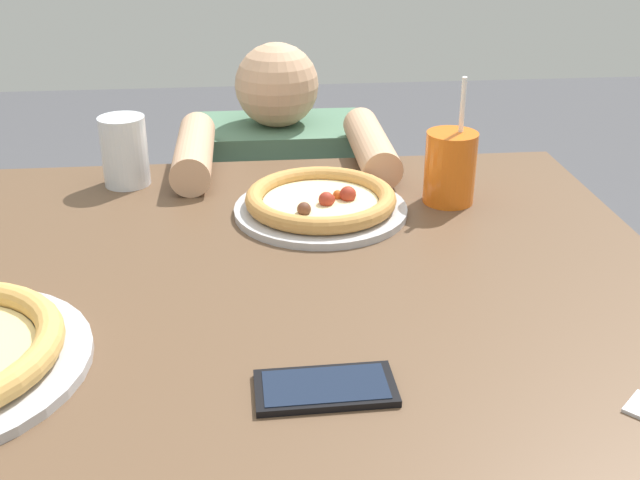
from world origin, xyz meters
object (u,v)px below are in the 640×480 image
cell_phone (325,388)px  drink_cup_colored (450,167)px  pizza_far (321,202)px  water_cup_clear (125,150)px  diner_seated (281,265)px

cell_phone → drink_cup_colored: bearing=62.7°
pizza_far → drink_cup_colored: drink_cup_colored is taller
water_cup_clear → diner_seated: (0.28, 0.28, -0.39)m
pizza_far → cell_phone: (-0.04, -0.47, -0.01)m
drink_cup_colored → cell_phone: drink_cup_colored is taller
pizza_far → water_cup_clear: 0.37m
drink_cup_colored → water_cup_clear: drink_cup_colored is taller
water_cup_clear → pizza_far: bearing=-26.5°
pizza_far → water_cup_clear: water_cup_clear is taller
water_cup_clear → cell_phone: water_cup_clear is taller
drink_cup_colored → diner_seated: (-0.27, 0.42, -0.38)m
drink_cup_colored → diner_seated: 0.63m
pizza_far → diner_seated: 0.56m
pizza_far → cell_phone: size_ratio=1.85×
pizza_far → drink_cup_colored: (0.22, 0.03, 0.04)m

